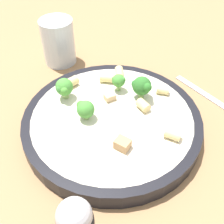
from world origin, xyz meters
TOP-DOWN VIEW (x-y plane):
  - ground_plane at (0.00, 0.00)m, footprint 2.00×2.00m
  - pasta_bowl at (0.00, 0.00)m, footprint 0.29×0.29m
  - broccoli_floret_0 at (0.07, -0.02)m, footprint 0.02×0.02m
  - broccoli_floret_1 at (0.04, -0.05)m, footprint 0.04×0.03m
  - broccoli_floret_2 at (0.05, 0.08)m, footprint 0.03×0.03m
  - broccoli_floret_3 at (-0.00, 0.04)m, footprint 0.03×0.03m
  - rigatoni_0 at (0.05, -0.09)m, footprint 0.02×0.02m
  - rigatoni_1 at (0.11, -0.02)m, footprint 0.03×0.02m
  - rigatoni_2 at (0.01, -0.05)m, footprint 0.03×0.02m
  - rigatoni_3 at (-0.05, -0.09)m, footprint 0.03×0.03m
  - rigatoni_4 at (0.09, 0.00)m, footprint 0.02×0.03m
  - rigatoni_5 at (0.09, 0.07)m, footprint 0.03×0.03m
  - chicken_chunk_0 at (0.04, 0.00)m, footprint 0.02×0.02m
  - chicken_chunk_1 at (-0.07, -0.01)m, footprint 0.03×0.03m
  - drinking_glass at (0.21, 0.09)m, footprint 0.07×0.07m

SIDE VIEW (x-z plane):
  - ground_plane at x=0.00m, z-range 0.00..0.00m
  - pasta_bowl at x=0.00m, z-range 0.00..0.03m
  - chicken_chunk_0 at x=0.04m, z-range 0.03..0.04m
  - rigatoni_0 at x=0.05m, z-range 0.03..0.04m
  - rigatoni_3 at x=-0.05m, z-range 0.03..0.04m
  - rigatoni_1 at x=0.11m, z-range 0.03..0.04m
  - rigatoni_4 at x=0.09m, z-range 0.03..0.04m
  - chicken_chunk_1 at x=-0.07m, z-range 0.03..0.04m
  - rigatoni_2 at x=0.01m, z-range 0.03..0.04m
  - rigatoni_5 at x=0.09m, z-range 0.03..0.05m
  - drinking_glass at x=0.21m, z-range -0.01..0.09m
  - broccoli_floret_3 at x=0.00m, z-range 0.03..0.07m
  - broccoli_floret_0 at x=0.07m, z-range 0.03..0.07m
  - broccoli_floret_2 at x=0.05m, z-range 0.03..0.07m
  - broccoli_floret_1 at x=0.04m, z-range 0.03..0.07m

